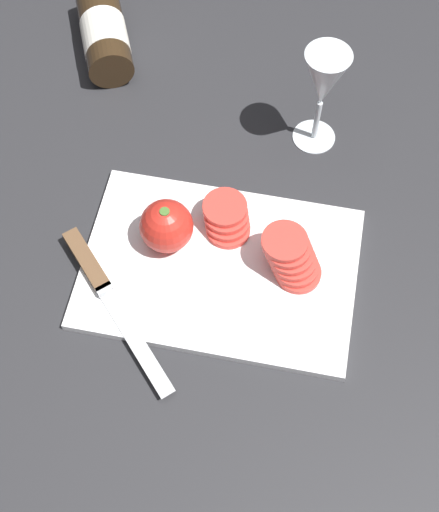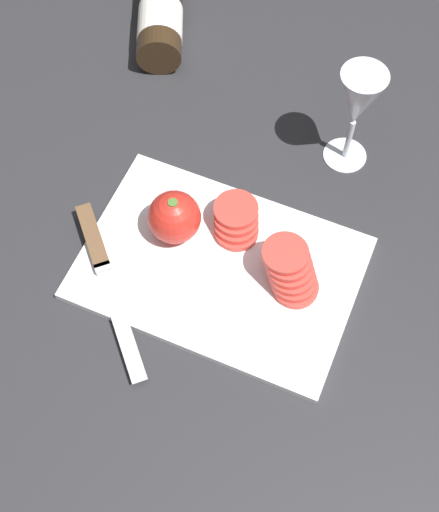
{
  "view_description": "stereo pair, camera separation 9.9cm",
  "coord_description": "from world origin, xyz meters",
  "px_view_note": "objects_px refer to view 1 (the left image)",
  "views": [
    {
      "loc": [
        0.17,
        -0.44,
        0.91
      ],
      "look_at": [
        0.08,
        0.02,
        0.04
      ],
      "focal_mm": 50.0,
      "sensor_mm": 36.0,
      "label": 1
    },
    {
      "loc": [
        0.27,
        -0.41,
        0.91
      ],
      "look_at": [
        0.08,
        0.02,
        0.04
      ],
      "focal_mm": 50.0,
      "sensor_mm": 36.0,
      "label": 2
    }
  ],
  "objects_px": {
    "tomato_slice_stack_near": "(292,257)",
    "knife": "(96,276)",
    "wine_glass": "(324,83)",
    "whole_tomato": "(164,226)",
    "wine_bottle": "(103,28)",
    "tomato_slice_stack_far": "(227,218)"
  },
  "relations": [
    {
      "from": "wine_bottle",
      "to": "wine_glass",
      "type": "height_order",
      "value": "wine_glass"
    },
    {
      "from": "wine_bottle",
      "to": "knife",
      "type": "height_order",
      "value": "wine_bottle"
    },
    {
      "from": "knife",
      "to": "tomato_slice_stack_far",
      "type": "height_order",
      "value": "tomato_slice_stack_far"
    },
    {
      "from": "wine_bottle",
      "to": "whole_tomato",
      "type": "bearing_deg",
      "value": -62.26
    },
    {
      "from": "wine_glass",
      "to": "tomato_slice_stack_far",
      "type": "xyz_separation_m",
      "value": [
        -0.11,
        -0.2,
        -0.09
      ]
    },
    {
      "from": "tomato_slice_stack_near",
      "to": "wine_glass",
      "type": "bearing_deg",
      "value": 89.2
    },
    {
      "from": "wine_glass",
      "to": "whole_tomato",
      "type": "xyz_separation_m",
      "value": [
        -0.19,
        -0.24,
        -0.07
      ]
    },
    {
      "from": "wine_bottle",
      "to": "knife",
      "type": "xyz_separation_m",
      "value": [
        0.11,
        -0.45,
        -0.02
      ]
    },
    {
      "from": "tomato_slice_stack_far",
      "to": "whole_tomato",
      "type": "bearing_deg",
      "value": -153.72
    },
    {
      "from": "wine_bottle",
      "to": "wine_glass",
      "type": "bearing_deg",
      "value": -18.96
    },
    {
      "from": "whole_tomato",
      "to": "knife",
      "type": "xyz_separation_m",
      "value": [
        -0.08,
        -0.08,
        -0.03
      ]
    },
    {
      "from": "wine_glass",
      "to": "knife",
      "type": "xyz_separation_m",
      "value": [
        -0.27,
        -0.32,
        -0.11
      ]
    },
    {
      "from": "whole_tomato",
      "to": "tomato_slice_stack_near",
      "type": "height_order",
      "value": "whole_tomato"
    },
    {
      "from": "wine_glass",
      "to": "wine_bottle",
      "type": "bearing_deg",
      "value": 161.04
    },
    {
      "from": "knife",
      "to": "wine_glass",
      "type": "bearing_deg",
      "value": 96.32
    },
    {
      "from": "tomato_slice_stack_near",
      "to": "knife",
      "type": "bearing_deg",
      "value": -165.4
    },
    {
      "from": "wine_bottle",
      "to": "tomato_slice_stack_near",
      "type": "relative_size",
      "value": 3.32
    },
    {
      "from": "wine_glass",
      "to": "whole_tomato",
      "type": "relative_size",
      "value": 2.33
    },
    {
      "from": "knife",
      "to": "wine_bottle",
      "type": "bearing_deg",
      "value": 150.71
    },
    {
      "from": "tomato_slice_stack_near",
      "to": "wine_bottle",
      "type": "bearing_deg",
      "value": 134.95
    },
    {
      "from": "tomato_slice_stack_near",
      "to": "tomato_slice_stack_far",
      "type": "height_order",
      "value": "tomato_slice_stack_near"
    },
    {
      "from": "wine_glass",
      "to": "knife",
      "type": "relative_size",
      "value": 0.82
    }
  ]
}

